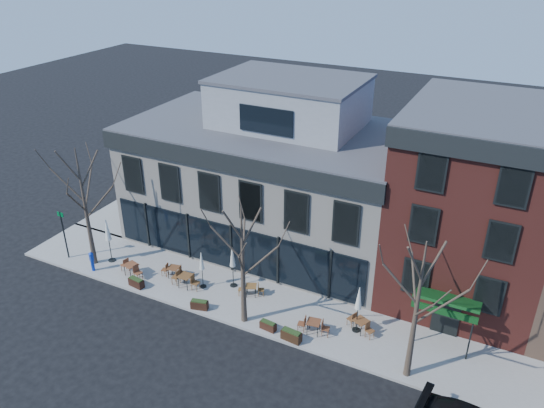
% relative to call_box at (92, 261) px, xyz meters
% --- Properties ---
extents(ground, '(120.00, 120.00, 0.00)m').
position_rel_call_box_xyz_m(ground, '(7.94, 3.93, -0.87)').
color(ground, black).
rests_on(ground, ground).
extents(sidewalk_front, '(33.50, 4.70, 0.15)m').
position_rel_call_box_xyz_m(sidewalk_front, '(11.19, 1.78, -0.80)').
color(sidewalk_front, gray).
rests_on(sidewalk_front, ground).
extents(sidewalk_side, '(4.50, 12.00, 0.15)m').
position_rel_call_box_xyz_m(sidewalk_side, '(-3.31, 9.93, -0.80)').
color(sidewalk_side, gray).
rests_on(sidewalk_side, ground).
extents(corner_building, '(18.39, 10.39, 11.10)m').
position_rel_call_box_xyz_m(corner_building, '(8.01, 9.00, 3.85)').
color(corner_building, beige).
rests_on(corner_building, ground).
extents(red_brick_building, '(8.20, 11.78, 11.18)m').
position_rel_call_box_xyz_m(red_brick_building, '(20.94, 8.91, 4.76)').
color(red_brick_building, maroon).
rests_on(red_brick_building, ground).
extents(tree_corner, '(3.93, 3.98, 7.92)m').
position_rel_call_box_xyz_m(tree_corner, '(-0.55, 0.73, 3.37)').
color(tree_corner, '#382B21').
rests_on(tree_corner, sidewalk_front).
extents(tree_mid, '(3.50, 3.55, 7.04)m').
position_rel_call_box_xyz_m(tree_mid, '(10.95, 0.03, 2.92)').
color(tree_mid, '#382B21').
rests_on(tree_mid, sidewalk_front).
extents(tree_right, '(3.72, 3.77, 7.48)m').
position_rel_call_box_xyz_m(tree_right, '(19.95, 0.03, 3.15)').
color(tree_right, '#382B21').
rests_on(tree_right, sidewalk_front).
extents(sign_pole, '(0.50, 0.10, 3.40)m').
position_rel_call_box_xyz_m(sign_pole, '(-2.56, 0.43, 1.20)').
color(sign_pole, black).
rests_on(sign_pole, sidewalk_front).
extents(call_box, '(0.28, 0.27, 1.37)m').
position_rel_call_box_xyz_m(call_box, '(0.00, 0.00, 0.00)').
color(call_box, '#0D2EA9').
rests_on(call_box, sidewalk_front).
extents(cafe_set_0, '(1.89, 0.89, 0.97)m').
position_rel_call_box_xyz_m(cafe_set_0, '(2.53, 0.68, -0.23)').
color(cafe_set_0, brown).
rests_on(cafe_set_0, sidewalk_front).
extents(cafe_set_1, '(1.69, 0.77, 0.87)m').
position_rel_call_box_xyz_m(cafe_set_1, '(5.01, 1.70, -0.28)').
color(cafe_set_1, brown).
rests_on(cafe_set_1, sidewalk_front).
extents(cafe_set_2, '(1.90, 0.78, 1.00)m').
position_rel_call_box_xyz_m(cafe_set_2, '(6.25, 1.18, -0.21)').
color(cafe_set_2, brown).
rests_on(cafe_set_2, sidewalk_front).
extents(cafe_set_3, '(1.58, 1.00, 0.82)m').
position_rel_call_box_xyz_m(cafe_set_3, '(10.19, 2.21, -0.30)').
color(cafe_set_3, brown).
rests_on(cafe_set_3, sidewalk_front).
extents(cafe_set_4, '(1.80, 0.81, 0.93)m').
position_rel_call_box_xyz_m(cafe_set_4, '(14.75, 0.77, -0.25)').
color(cafe_set_4, brown).
rests_on(cafe_set_4, sidewalk_front).
extents(cafe_set_5, '(1.75, 1.06, 0.91)m').
position_rel_call_box_xyz_m(cafe_set_5, '(16.94, 2.01, -0.26)').
color(cafe_set_5, brown).
rests_on(cafe_set_5, sidewalk_front).
extents(umbrella_0, '(0.48, 0.48, 3.03)m').
position_rel_call_box_xyz_m(umbrella_0, '(0.26, 1.40, 1.41)').
color(umbrella_0, black).
rests_on(umbrella_0, sidewalk_front).
extents(umbrella_1, '(0.39, 0.39, 2.42)m').
position_rel_call_box_xyz_m(umbrella_1, '(7.19, 1.65, 0.99)').
color(umbrella_1, black).
rests_on(umbrella_1, sidewalk_front).
extents(umbrella_2, '(0.43, 0.43, 2.72)m').
position_rel_call_box_xyz_m(umbrella_2, '(8.77, 2.55, 1.19)').
color(umbrella_2, black).
rests_on(umbrella_2, sidewalk_front).
extents(umbrella_4, '(0.45, 0.45, 2.80)m').
position_rel_call_box_xyz_m(umbrella_4, '(16.73, 1.98, 1.25)').
color(umbrella_4, black).
rests_on(umbrella_4, sidewalk_front).
extents(planter_0, '(1.05, 0.53, 0.56)m').
position_rel_call_box_xyz_m(planter_0, '(3.56, -0.12, -0.45)').
color(planter_0, black).
rests_on(planter_0, sidewalk_front).
extents(planter_1, '(1.05, 0.62, 0.55)m').
position_rel_call_box_xyz_m(planter_1, '(8.17, -0.21, -0.45)').
color(planter_1, '#321B10').
rests_on(planter_1, sidewalk_front).
extents(planter_2, '(0.93, 0.45, 0.50)m').
position_rel_call_box_xyz_m(planter_2, '(12.46, -0.06, -0.47)').
color(planter_2, '#331A11').
rests_on(planter_2, sidewalk_front).
extents(planter_3, '(1.13, 0.55, 0.61)m').
position_rel_call_box_xyz_m(planter_3, '(13.93, -0.27, -0.42)').
color(planter_3, '#311E10').
rests_on(planter_3, sidewalk_front).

